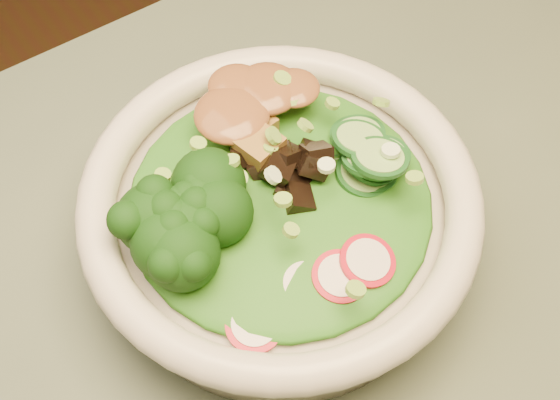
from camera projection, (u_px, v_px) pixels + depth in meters
salad_bowl at (280, 216)px, 0.53m from camera, size 0.27×0.27×0.07m
lettuce_bed at (280, 199)px, 0.51m from camera, size 0.20×0.20×0.02m
broccoli_florets at (188, 218)px, 0.48m from camera, size 0.08×0.08×0.04m
radish_slices at (322, 279)px, 0.47m from camera, size 0.11×0.05×0.02m
cucumber_slices at (372, 162)px, 0.51m from camera, size 0.07×0.07×0.04m
mushroom_heap at (273, 173)px, 0.50m from camera, size 0.07×0.07×0.04m
tofu_cubes at (250, 118)px, 0.53m from camera, size 0.09×0.07×0.04m
peanut_sauce at (249, 105)px, 0.52m from camera, size 0.07×0.06×0.02m
scallion_garnish at (280, 179)px, 0.49m from camera, size 0.19×0.19×0.02m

